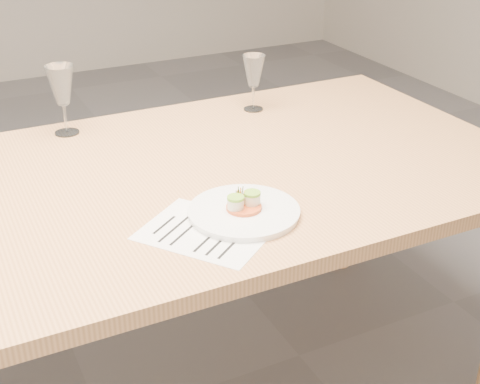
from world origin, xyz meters
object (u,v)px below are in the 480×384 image
dining_table (77,220)px  dinner_plate (244,211)px  wine_glass_3 (61,87)px  wine_glass_4 (254,72)px  recipe_sheet (206,231)px

dining_table → dinner_plate: 0.43m
wine_glass_3 → wine_glass_4: bearing=-6.3°
recipe_sheet → wine_glass_4: size_ratio=1.92×
recipe_sheet → wine_glass_4: 0.79m
dining_table → wine_glass_4: bearing=27.3°
dining_table → wine_glass_4: (0.66, 0.34, 0.19)m
dinner_plate → wine_glass_4: 0.71m
wine_glass_3 → wine_glass_4: 0.59m
dining_table → wine_glass_3: size_ratio=11.77×
wine_glass_3 → dining_table: bearing=-101.2°
dining_table → recipe_sheet: size_ratio=7.02×
wine_glass_4 → wine_glass_3: bearing=173.7°
dining_table → wine_glass_3: bearing=78.8°
dinner_plate → wine_glass_3: 0.73m
wine_glass_4 → dining_table: bearing=-152.7°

